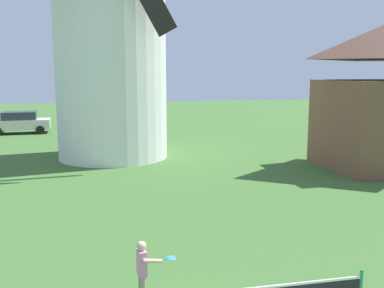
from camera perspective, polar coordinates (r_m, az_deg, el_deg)
The scene contains 3 objects.
windmill at distance 22.97m, azimuth -10.65°, elevation 16.81°, with size 9.19×6.28×15.06m.
player_far at distance 8.73m, azimuth -6.35°, elevation -15.65°, with size 0.75×0.42×1.23m.
parked_car_cream at distance 33.70m, azimuth -21.41°, elevation 2.65°, with size 4.20×2.07×1.56m.
Camera 1 is at (-1.63, -4.66, 4.38)m, focal length 41.16 mm.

